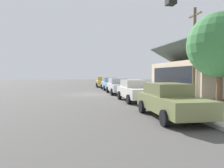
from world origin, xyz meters
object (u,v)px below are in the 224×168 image
Objects in this scene: fire_hydrant_red at (131,88)px; car_ivory at (135,90)px; car_mustard at (103,82)px; utility_pole_wooden at (194,51)px; traffic_light_main at (220,24)px; car_skyblue at (110,83)px; car_olive at (170,100)px; shade_tree at (220,45)px; car_silver at (118,86)px.

car_ivory is at bearing -12.12° from fire_hydrant_red.
car_mustard is 18.05m from utility_pole_wooden.
car_ivory is 0.87× the size of traffic_light_main.
car_ivory is at bearing 0.43° from car_skyblue.
car_skyblue is 5.39m from fire_hydrant_red.
utility_pole_wooden reaches higher than car_ivory.
shade_tree reaches higher than car_olive.
car_silver and car_ivory have the same top height.
car_mustard and car_silver have the same top height.
fire_hydrant_red is at bearing 110.05° from car_silver.
utility_pole_wooden is (5.04, 5.44, 3.11)m from car_silver.
traffic_light_main is 0.69× the size of utility_pole_wooden.
car_mustard is 0.74× the size of shade_tree.
car_mustard and car_olive have the same top height.
utility_pole_wooden reaches higher than car_olive.
car_skyblue is 5.72m from car_silver.
car_mustard is 28.02m from traffic_light_main.
car_skyblue is 0.98× the size of car_olive.
shade_tree is 9.99m from fire_hydrant_red.
shade_tree is 10.39m from traffic_light_main.
car_olive is at bearing 0.38° from car_skyblue.
car_mustard is 20.68m from shade_tree.
shade_tree is at bearing 128.99° from car_olive.
car_silver is 1.56m from fire_hydrant_red.
fire_hydrant_red is (-6.63, 1.42, -0.32)m from car_ivory.
utility_pole_wooden reaches higher than car_skyblue.
car_silver is at bearing 178.89° from car_ivory.
traffic_light_main is (16.03, -0.22, 2.67)m from car_silver.
car_mustard is at bearing -177.99° from car_skyblue.
car_skyblue is (6.14, 0.14, -0.00)m from car_mustard.
shade_tree is at bearing 74.07° from car_ivory.
traffic_light_main reaches higher than car_mustard.
car_skyblue is 14.96m from shade_tree.
traffic_light_main is at bearing -0.06° from car_skyblue.
car_skyblue is 6.67× the size of fire_hydrant_red.
car_silver is at bearing -142.38° from shade_tree.
car_silver is at bearing -0.00° from car_skyblue.
utility_pole_wooden reaches higher than car_mustard.
car_olive is (24.19, 0.04, 0.00)m from car_mustard.
car_silver is 16.25m from traffic_light_main.
utility_pole_wooden reaches higher than traffic_light_main.
car_skyblue is 1.05× the size of car_ivory.
traffic_light_main reaches higher than car_silver.
car_silver is (11.86, 0.07, 0.00)m from car_mustard.
car_mustard is at bearing 179.68° from traffic_light_main.
car_ivory is 6.21m from car_olive.
fire_hydrant_red is at bearing 10.91° from car_mustard.
traffic_light_main is at bearing -2.11° from car_olive.
traffic_light_main is 12.37m from utility_pole_wooden.
car_mustard and car_ivory have the same top height.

